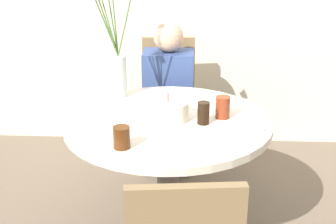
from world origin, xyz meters
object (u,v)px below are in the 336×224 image
object	(u,v)px
flower_vase	(116,50)
drink_glass_2	(203,113)
chair_left_flank	(168,95)
drink_glass_0	(122,137)
birthday_cake	(168,110)
person_guest	(168,104)
drink_glass_1	(223,107)
side_plate	(248,127)

from	to	relation	value
flower_vase	drink_glass_2	distance (m)	0.67
chair_left_flank	drink_glass_0	bearing A→B (deg)	-99.32
birthday_cake	person_guest	world-z (taller)	person_guest
drink_glass_0	drink_glass_2	size ratio (longest dim) A/B	0.88
chair_left_flank	drink_glass_1	distance (m)	0.99
flower_vase	drink_glass_1	world-z (taller)	flower_vase
birthday_cake	drink_glass_2	bearing A→B (deg)	-16.33
side_plate	person_guest	world-z (taller)	person_guest
birthday_cake	flower_vase	size ratio (longest dim) A/B	0.27
drink_glass_1	person_guest	size ratio (longest dim) A/B	0.11
flower_vase	drink_glass_1	bearing A→B (deg)	-26.87
side_plate	drink_glass_0	distance (m)	0.65
side_plate	drink_glass_0	world-z (taller)	drink_glass_0
flower_vase	drink_glass_2	world-z (taller)	flower_vase
chair_left_flank	person_guest	distance (m)	0.16
chair_left_flank	drink_glass_0	size ratio (longest dim) A/B	9.00
drink_glass_0	chair_left_flank	bearing A→B (deg)	83.27
person_guest	drink_glass_2	bearing A→B (deg)	-75.15
chair_left_flank	birthday_cake	distance (m)	0.96
side_plate	drink_glass_1	size ratio (longest dim) A/B	1.44
chair_left_flank	drink_glass_2	size ratio (longest dim) A/B	7.96
birthday_cake	person_guest	size ratio (longest dim) A/B	0.20
drink_glass_0	drink_glass_2	xyz separation A→B (m)	(0.38, 0.30, 0.01)
birthday_cake	drink_glass_2	size ratio (longest dim) A/B	1.85
flower_vase	drink_glass_0	xyz separation A→B (m)	(0.12, -0.69, -0.23)
flower_vase	side_plate	distance (m)	0.89
chair_left_flank	person_guest	size ratio (longest dim) A/B	0.85
chair_left_flank	person_guest	bearing A→B (deg)	-90.00
drink_glass_0	birthday_cake	bearing A→B (deg)	61.70
birthday_cake	person_guest	distance (m)	0.81
drink_glass_1	side_plate	bearing A→B (deg)	-48.40
drink_glass_0	drink_glass_1	xyz separation A→B (m)	(0.48, 0.39, 0.01)
birthday_cake	drink_glass_2	distance (m)	0.19
drink_glass_2	person_guest	distance (m)	0.89
flower_vase	person_guest	xyz separation A→B (m)	(0.28, 0.43, -0.49)
side_plate	drink_glass_0	bearing A→B (deg)	-157.36
drink_glass_2	drink_glass_0	bearing A→B (deg)	-141.31
birthday_cake	side_plate	bearing A→B (deg)	-14.42
side_plate	drink_glass_2	size ratio (longest dim) A/B	1.44
chair_left_flank	side_plate	bearing A→B (deg)	-69.06
chair_left_flank	person_guest	xyz separation A→B (m)	(0.01, -0.16, -0.02)
chair_left_flank	flower_vase	size ratio (longest dim) A/B	1.14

